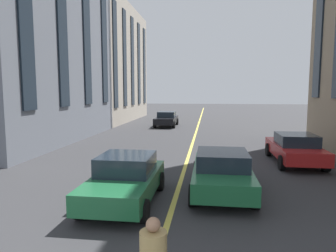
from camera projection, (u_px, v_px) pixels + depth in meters
lane_centre_line at (194, 137)px, 21.75m from camera, size 80.00×0.16×0.01m
car_black_trailing at (166, 119)px, 28.76m from camera, size 4.40×1.95×1.37m
car_green_far at (222, 171)px, 9.93m from camera, size 4.40×1.95×1.37m
car_red_oncoming at (295, 148)px, 13.92m from camera, size 4.40×1.95×1.37m
car_green_parked_b at (125, 179)px, 8.99m from camera, size 3.90×1.89×1.40m
building_left_far at (83, 64)px, 34.58m from camera, size 15.86×11.42×12.60m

